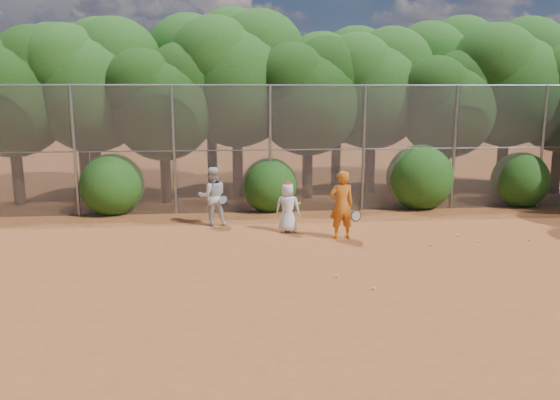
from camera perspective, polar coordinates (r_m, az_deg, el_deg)
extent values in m
plane|color=brown|center=(11.98, 5.88, -7.48)|extent=(80.00, 80.00, 0.00)
cylinder|color=gray|center=(17.87, -20.67, 4.73)|extent=(0.09, 0.09, 4.00)
cylinder|color=gray|center=(17.31, -11.03, 5.06)|extent=(0.09, 0.09, 4.00)
cylinder|color=gray|center=(17.26, -1.03, 5.26)|extent=(0.09, 0.09, 4.00)
cylinder|color=gray|center=(17.72, 8.73, 5.29)|extent=(0.09, 0.09, 4.00)
cylinder|color=gray|center=(18.66, 17.75, 5.19)|extent=(0.09, 0.09, 4.00)
cylinder|color=gray|center=(20.02, 25.72, 4.99)|extent=(0.09, 0.09, 4.00)
cylinder|color=gray|center=(17.25, 2.33, 11.90)|extent=(20.00, 0.05, 0.05)
cylinder|color=gray|center=(17.36, 2.27, 5.28)|extent=(20.00, 0.04, 0.04)
cube|color=slate|center=(17.36, 2.27, 5.28)|extent=(20.00, 0.02, 4.00)
cylinder|color=black|center=(20.63, -25.76, 2.88)|extent=(0.38, 0.38, 2.38)
sphere|color=black|center=(20.46, -26.33, 9.34)|extent=(3.81, 3.81, 3.81)
sphere|color=black|center=(20.56, -24.17, 12.19)|extent=(3.05, 3.05, 3.05)
cylinder|color=black|center=(20.36, -18.68, 3.52)|extent=(0.38, 0.38, 2.52)
sphere|color=#1A4812|center=(20.19, -19.14, 10.47)|extent=(4.03, 4.03, 4.03)
sphere|color=#1A4812|center=(20.42, -16.80, 13.45)|extent=(3.23, 3.23, 3.23)
sphere|color=#1A4812|center=(20.08, -21.50, 12.61)|extent=(3.02, 3.02, 3.02)
cylinder|color=black|center=(19.25, -11.87, 2.92)|extent=(0.36, 0.36, 2.17)
sphere|color=black|center=(19.06, -12.14, 9.25)|extent=(3.47, 3.47, 3.47)
sphere|color=black|center=(19.32, -10.04, 11.94)|extent=(2.78, 2.78, 2.78)
sphere|color=black|center=(18.87, -14.19, 11.25)|extent=(2.60, 2.60, 2.60)
cylinder|color=black|center=(20.08, -4.45, 4.19)|extent=(0.39, 0.39, 2.66)
sphere|color=#1A4812|center=(19.91, -4.57, 11.65)|extent=(4.26, 4.26, 4.26)
sphere|color=#1A4812|center=(20.39, -2.16, 14.66)|extent=(3.40, 3.40, 3.40)
sphere|color=#1A4812|center=(19.62, -6.85, 14.09)|extent=(3.19, 3.19, 3.19)
cylinder|color=black|center=(19.69, 2.88, 3.50)|extent=(0.37, 0.37, 2.27)
sphere|color=black|center=(19.51, 2.95, 10.00)|extent=(3.64, 3.64, 3.64)
sphere|color=black|center=(19.98, 4.95, 12.62)|extent=(2.91, 2.91, 2.91)
sphere|color=black|center=(19.15, 1.16, 12.16)|extent=(2.73, 2.73, 2.73)
cylinder|color=black|center=(20.95, 9.39, 4.08)|extent=(0.38, 0.38, 2.45)
sphere|color=#1A4812|center=(20.78, 9.61, 10.66)|extent=(3.92, 3.92, 3.92)
sphere|color=#1A4812|center=(21.37, 11.52, 13.24)|extent=(3.14, 3.14, 3.14)
sphere|color=#1A4812|center=(20.33, 7.98, 12.90)|extent=(2.94, 2.94, 2.94)
cylinder|color=black|center=(20.80, 16.75, 3.21)|extent=(0.36, 0.36, 2.10)
sphere|color=black|center=(20.62, 17.09, 8.87)|extent=(3.36, 3.36, 3.36)
sphere|color=black|center=(21.18, 18.60, 11.12)|extent=(2.69, 2.69, 2.69)
sphere|color=black|center=(20.16, 15.90, 10.80)|extent=(2.52, 2.52, 2.52)
cylinder|color=black|center=(22.35, 22.20, 4.03)|extent=(0.39, 0.39, 2.59)
sphere|color=#1A4812|center=(22.20, 22.71, 10.53)|extent=(4.14, 4.14, 4.14)
sphere|color=#1A4812|center=(22.97, 24.30, 13.00)|extent=(3.32, 3.32, 3.32)
sphere|color=#1A4812|center=(21.61, 21.52, 12.81)|extent=(3.11, 3.11, 3.11)
cylinder|color=black|center=(23.09, 26.94, 3.49)|extent=(0.37, 0.37, 2.31)
sphere|color=black|center=(22.36, 26.59, 11.04)|extent=(2.77, 2.77, 2.77)
cylinder|color=black|center=(22.81, -19.81, 4.38)|extent=(0.39, 0.39, 2.62)
sphere|color=#1A4812|center=(22.66, -20.26, 10.84)|extent=(4.20, 4.20, 4.20)
sphere|color=#1A4812|center=(22.90, -18.09, 13.61)|extent=(3.36, 3.36, 3.36)
sphere|color=#1A4812|center=(22.57, -22.47, 12.82)|extent=(3.15, 3.15, 3.15)
cylinder|color=black|center=(22.26, -7.11, 5.04)|extent=(0.40, 0.40, 2.80)
sphere|color=#1A4812|center=(22.13, -7.29, 12.12)|extent=(4.48, 4.48, 4.48)
sphere|color=#1A4812|center=(22.60, -4.97, 14.99)|extent=(3.58, 3.58, 3.58)
sphere|color=#1A4812|center=(21.86, -9.51, 14.41)|extent=(3.36, 3.36, 3.36)
cylinder|color=black|center=(22.27, 5.87, 4.71)|extent=(0.38, 0.38, 2.52)
sphere|color=#1A4812|center=(22.12, 6.00, 11.07)|extent=(4.03, 4.03, 4.03)
sphere|color=#1A4812|center=(22.69, 7.92, 13.58)|extent=(3.23, 3.23, 3.23)
sphere|color=#1A4812|center=(21.70, 4.33, 13.22)|extent=(3.02, 3.02, 3.02)
cylinder|color=black|center=(24.08, 16.22, 5.07)|extent=(0.40, 0.40, 2.73)
sphere|color=#1A4812|center=(23.95, 16.58, 11.44)|extent=(4.37, 4.37, 4.37)
sphere|color=#1A4812|center=(24.71, 18.29, 13.87)|extent=(3.49, 3.49, 3.49)
sphere|color=#1A4812|center=(23.40, 15.22, 13.67)|extent=(3.28, 3.28, 3.28)
sphere|color=#1A4812|center=(18.05, -17.14, 1.82)|extent=(2.00, 2.00, 2.00)
sphere|color=#1A4812|center=(17.71, -1.09, 1.82)|extent=(1.80, 1.80, 1.80)
sphere|color=#1A4812|center=(18.69, 14.40, 2.60)|extent=(2.20, 2.20, 2.20)
sphere|color=#1A4812|center=(20.15, 23.81, 2.17)|extent=(1.90, 1.90, 1.90)
imported|color=#CE6918|center=(14.38, 6.45, -0.51)|extent=(0.71, 0.51, 1.81)
torus|color=black|center=(14.32, 7.96, -1.65)|extent=(0.30, 0.12, 0.30)
cylinder|color=black|center=(14.51, 7.54, -1.51)|extent=(0.11, 0.28, 0.05)
imported|color=white|center=(14.98, 0.82, -0.79)|extent=(0.74, 0.54, 1.38)
ellipsoid|color=#B31F19|center=(14.85, 0.82, 1.66)|extent=(0.22, 0.22, 0.13)
sphere|color=#D9ED2B|center=(14.79, 2.05, -0.33)|extent=(0.07, 0.07, 0.07)
imported|color=silver|center=(15.84, -7.06, 0.39)|extent=(0.91, 0.75, 1.70)
torus|color=black|center=(15.54, -5.98, 0.01)|extent=(0.36, 0.31, 0.27)
cylinder|color=black|center=(15.72, -5.64, -0.29)|extent=(0.15, 0.24, 0.18)
sphere|color=#D9ED2B|center=(14.27, 15.45, -4.56)|extent=(0.07, 0.07, 0.07)
sphere|color=#D9ED2B|center=(15.01, 20.04, -4.06)|extent=(0.07, 0.07, 0.07)
sphere|color=#D9ED2B|center=(11.03, 9.72, -9.10)|extent=(0.07, 0.07, 0.07)
sphere|color=#D9ED2B|center=(15.64, 24.57, -3.80)|extent=(0.07, 0.07, 0.07)
sphere|color=#D9ED2B|center=(11.61, 5.97, -7.93)|extent=(0.07, 0.07, 0.07)
sphere|color=#D9ED2B|center=(16.92, 16.57, -2.12)|extent=(0.07, 0.07, 0.07)
sphere|color=#D9ED2B|center=(15.38, 18.08, -3.56)|extent=(0.07, 0.07, 0.07)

